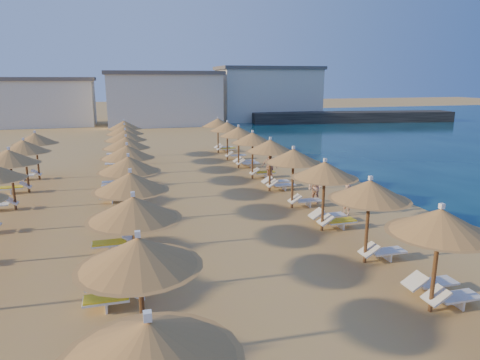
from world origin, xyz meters
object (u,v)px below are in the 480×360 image
object	(u,v)px
beachgoer_a	(347,199)
beachgoer_b	(315,188)
parasol_row_east	(293,157)
jetty	(353,117)
parasol_row_west	(129,165)
beachgoer_c	(269,167)

from	to	relation	value
beachgoer_a	beachgoer_b	bearing A→B (deg)	175.12
parasol_row_east	beachgoer_b	size ratio (longest dim) A/B	22.35
beachgoer_a	beachgoer_b	xyz separation A→B (m)	(-0.59, 2.25, 0.04)
jetty	beachgoer_a	xyz separation A→B (m)	(-23.09, -39.72, 0.03)
parasol_row_east	beachgoer_a	world-z (taller)	parasol_row_east
parasol_row_west	beachgoer_c	xyz separation A→B (m)	(8.59, 5.72, -1.69)
beachgoer_b	jetty	bearing A→B (deg)	123.95
jetty	beachgoer_a	size ratio (longest dim) A/B	19.27
beachgoer_c	beachgoer_a	xyz separation A→B (m)	(1.27, -7.45, -0.13)
beachgoer_a	beachgoer_b	distance (m)	2.33
beachgoer_a	jetty	bearing A→B (deg)	130.21
beachgoer_c	beachgoer_a	size ratio (longest dim) A/B	1.16
jetty	beachgoer_a	distance (m)	45.94
parasol_row_east	beachgoer_b	distance (m)	2.36
beachgoer_c	beachgoer_a	distance (m)	7.56
parasol_row_east	beachgoer_a	xyz separation A→B (m)	(2.06, -1.73, -1.82)
parasol_row_east	jetty	bearing A→B (deg)	56.49
jetty	beachgoer_b	bearing A→B (deg)	-114.00
jetty	beachgoer_b	xyz separation A→B (m)	(-23.68, -37.47, 0.07)
beachgoer_c	beachgoer_b	bearing A→B (deg)	-37.43
parasol_row_east	beachgoer_c	world-z (taller)	parasol_row_east
parasol_row_east	beachgoer_c	distance (m)	6.02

